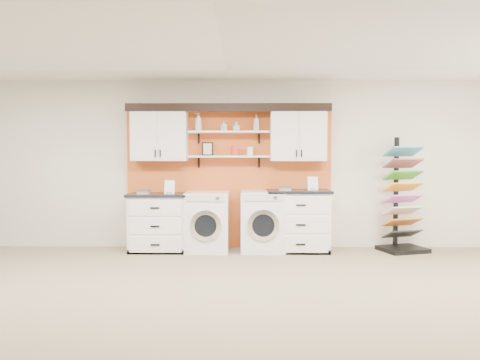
{
  "coord_description": "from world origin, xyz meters",
  "views": [
    {
      "loc": [
        0.26,
        -3.86,
        1.55
      ],
      "look_at": [
        0.2,
        2.3,
        1.22
      ],
      "focal_mm": 35.0,
      "sensor_mm": 36.0,
      "label": 1
    }
  ],
  "objects_px": {
    "base_cabinet_right": "(298,221)",
    "sample_rack": "(402,216)",
    "base_cabinet_left": "(159,222)",
    "washer": "(207,222)",
    "dryer": "(262,221)"
  },
  "relations": [
    {
      "from": "base_cabinet_right",
      "to": "sample_rack",
      "type": "height_order",
      "value": "sample_rack"
    },
    {
      "from": "base_cabinet_right",
      "to": "sample_rack",
      "type": "distance_m",
      "value": 1.68
    },
    {
      "from": "sample_rack",
      "to": "base_cabinet_right",
      "type": "bearing_deg",
      "value": 164.13
    },
    {
      "from": "base_cabinet_left",
      "to": "base_cabinet_right",
      "type": "bearing_deg",
      "value": -0.0
    },
    {
      "from": "base_cabinet_left",
      "to": "washer",
      "type": "height_order",
      "value": "washer"
    },
    {
      "from": "base_cabinet_left",
      "to": "sample_rack",
      "type": "height_order",
      "value": "sample_rack"
    },
    {
      "from": "washer",
      "to": "base_cabinet_left",
      "type": "bearing_deg",
      "value": 179.76
    },
    {
      "from": "washer",
      "to": "sample_rack",
      "type": "bearing_deg",
      "value": 0.72
    },
    {
      "from": "base_cabinet_left",
      "to": "sample_rack",
      "type": "relative_size",
      "value": 0.52
    },
    {
      "from": "base_cabinet_right",
      "to": "dryer",
      "type": "xyz_separation_m",
      "value": [
        -0.58,
        -0.0,
        -0.01
      ]
    },
    {
      "from": "base_cabinet_left",
      "to": "washer",
      "type": "bearing_deg",
      "value": -0.24
    },
    {
      "from": "base_cabinet_right",
      "to": "sample_rack",
      "type": "xyz_separation_m",
      "value": [
        1.68,
        0.04,
        0.07
      ]
    },
    {
      "from": "dryer",
      "to": "sample_rack",
      "type": "height_order",
      "value": "sample_rack"
    },
    {
      "from": "washer",
      "to": "sample_rack",
      "type": "relative_size",
      "value": 0.52
    },
    {
      "from": "washer",
      "to": "sample_rack",
      "type": "distance_m",
      "value": 3.15
    }
  ]
}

